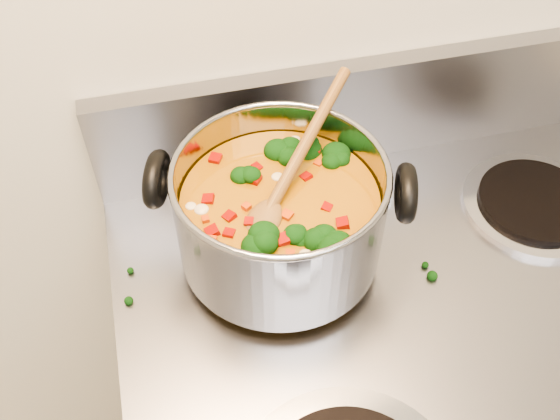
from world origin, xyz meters
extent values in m
cube|color=gray|center=(-0.02, 1.48, 1.00)|extent=(0.79, 0.03, 0.16)
cylinder|color=#A5A5AD|center=(-0.20, 1.32, 0.92)|extent=(0.20, 0.20, 0.01)
cylinder|color=black|center=(-0.20, 1.32, 0.93)|extent=(0.16, 0.16, 0.01)
cylinder|color=#A5A5AD|center=(0.17, 1.32, 0.92)|extent=(0.20, 0.20, 0.01)
cylinder|color=black|center=(0.17, 1.32, 0.93)|extent=(0.16, 0.16, 0.01)
cylinder|color=gray|center=(-0.19, 1.32, 1.01)|extent=(0.25, 0.25, 0.14)
torus|color=gray|center=(-0.19, 1.32, 1.07)|extent=(0.25, 0.25, 0.01)
cylinder|color=#A0600E|center=(-0.19, 1.32, 0.99)|extent=(0.24, 0.24, 0.09)
torus|color=black|center=(-0.33, 1.36, 1.05)|extent=(0.04, 0.08, 0.08)
torus|color=black|center=(-0.06, 1.27, 1.05)|extent=(0.04, 0.08, 0.08)
ellipsoid|color=black|center=(-0.23, 1.24, 1.03)|extent=(0.04, 0.04, 0.03)
ellipsoid|color=black|center=(-0.17, 1.37, 1.03)|extent=(0.04, 0.04, 0.03)
ellipsoid|color=black|center=(-0.25, 1.31, 1.03)|extent=(0.04, 0.04, 0.03)
ellipsoid|color=black|center=(-0.14, 1.41, 1.03)|extent=(0.04, 0.04, 0.03)
ellipsoid|color=black|center=(-0.15, 1.41, 1.03)|extent=(0.04, 0.04, 0.03)
ellipsoid|color=black|center=(-0.21, 1.30, 1.03)|extent=(0.04, 0.04, 0.03)
ellipsoid|color=black|center=(-0.13, 1.26, 1.03)|extent=(0.04, 0.04, 0.03)
ellipsoid|color=black|center=(-0.15, 1.28, 1.03)|extent=(0.04, 0.04, 0.03)
ellipsoid|color=black|center=(-0.25, 1.25, 1.03)|extent=(0.04, 0.04, 0.03)
ellipsoid|color=black|center=(-0.15, 1.39, 1.03)|extent=(0.04, 0.04, 0.03)
ellipsoid|color=#960B05|center=(-0.22, 1.31, 1.03)|extent=(0.01, 0.01, 0.01)
ellipsoid|color=#960B05|center=(-0.11, 1.36, 1.03)|extent=(0.01, 0.01, 0.01)
ellipsoid|color=#960B05|center=(-0.20, 1.22, 1.03)|extent=(0.01, 0.01, 0.01)
ellipsoid|color=#960B05|center=(-0.21, 1.26, 1.03)|extent=(0.01, 0.01, 0.01)
ellipsoid|color=#960B05|center=(-0.26, 1.28, 1.03)|extent=(0.01, 0.01, 0.01)
ellipsoid|color=#960B05|center=(-0.15, 1.27, 1.03)|extent=(0.01, 0.01, 0.01)
ellipsoid|color=#960B05|center=(-0.13, 1.30, 1.03)|extent=(0.01, 0.01, 0.01)
ellipsoid|color=#960B05|center=(-0.25, 1.24, 1.03)|extent=(0.01, 0.01, 0.01)
ellipsoid|color=#960B05|center=(-0.15, 1.34, 1.03)|extent=(0.01, 0.01, 0.01)
ellipsoid|color=#960B05|center=(-0.11, 1.33, 1.03)|extent=(0.01, 0.01, 0.01)
ellipsoid|color=#960B05|center=(-0.13, 1.40, 1.03)|extent=(0.01, 0.01, 0.01)
ellipsoid|color=#960B05|center=(-0.24, 1.26, 1.03)|extent=(0.01, 0.01, 0.01)
ellipsoid|color=#960B05|center=(-0.29, 1.34, 1.03)|extent=(0.01, 0.01, 0.01)
ellipsoid|color=#B33909|center=(-0.14, 1.26, 1.03)|extent=(0.01, 0.01, 0.01)
ellipsoid|color=#B33909|center=(-0.17, 1.33, 1.03)|extent=(0.01, 0.01, 0.01)
ellipsoid|color=#B33909|center=(-0.19, 1.23, 1.03)|extent=(0.01, 0.01, 0.01)
ellipsoid|color=#B33909|center=(-0.18, 1.25, 1.03)|extent=(0.01, 0.01, 0.01)
ellipsoid|color=#B33909|center=(-0.14, 1.37, 1.03)|extent=(0.01, 0.01, 0.01)
ellipsoid|color=#B33909|center=(-0.14, 1.30, 1.03)|extent=(0.01, 0.01, 0.01)
ellipsoid|color=#B33909|center=(-0.25, 1.39, 1.03)|extent=(0.01, 0.01, 0.01)
ellipsoid|color=#B33909|center=(-0.16, 1.24, 1.03)|extent=(0.01, 0.01, 0.01)
ellipsoid|color=beige|center=(-0.19, 1.30, 1.03)|extent=(0.02, 0.02, 0.01)
ellipsoid|color=beige|center=(-0.17, 1.42, 1.03)|extent=(0.02, 0.02, 0.01)
ellipsoid|color=beige|center=(-0.21, 1.21, 1.03)|extent=(0.02, 0.02, 0.01)
ellipsoid|color=beige|center=(-0.28, 1.37, 1.03)|extent=(0.02, 0.02, 0.01)
ellipsoid|color=beige|center=(-0.22, 1.35, 1.03)|extent=(0.02, 0.02, 0.01)
ellipsoid|color=beige|center=(-0.14, 1.29, 1.03)|extent=(0.02, 0.02, 0.01)
ellipsoid|color=beige|center=(-0.20, 1.31, 1.03)|extent=(0.02, 0.02, 0.01)
ellipsoid|color=brown|center=(-0.22, 1.28, 1.03)|extent=(0.08, 0.08, 0.04)
cylinder|color=brown|center=(-0.15, 1.37, 1.06)|extent=(0.16, 0.18, 0.08)
ellipsoid|color=black|center=(-0.25, 1.15, 0.92)|extent=(0.01, 0.01, 0.01)
ellipsoid|color=black|center=(-0.29, 1.17, 0.92)|extent=(0.01, 0.01, 0.01)
ellipsoid|color=black|center=(-0.33, 1.24, 0.92)|extent=(0.01, 0.01, 0.01)
ellipsoid|color=black|center=(-0.34, 1.34, 0.92)|extent=(0.01, 0.01, 0.01)
camera|label=1|loc=(-0.32, 0.83, 1.56)|focal=40.00mm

